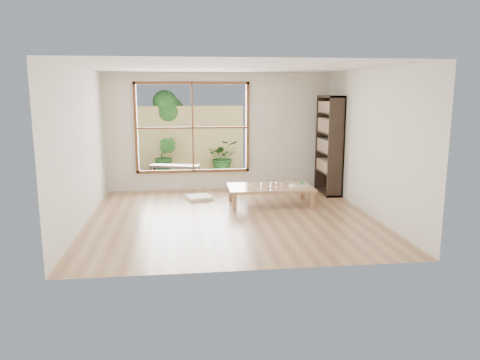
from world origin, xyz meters
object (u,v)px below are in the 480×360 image
Objects in this scene: bookshelf at (329,145)px; food_tray at (299,185)px; low_table at (270,188)px; garden_bench at (175,167)px.

bookshelf is 6.39× the size of food_tray.
bookshelf is (1.45, 0.87, 0.74)m from low_table.
food_tray is (-0.89, -0.91, -0.67)m from bookshelf.
garden_bench is at bearing 128.68° from food_tray.
low_table is at bearing -149.20° from bookshelf.
bookshelf is at bearing 41.30° from food_tray.
low_table is 3.19m from garden_bench.
garden_bench is (-1.89, 2.57, 0.03)m from low_table.
low_table is 0.79× the size of bookshelf.
bookshelf is 1.44m from food_tray.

